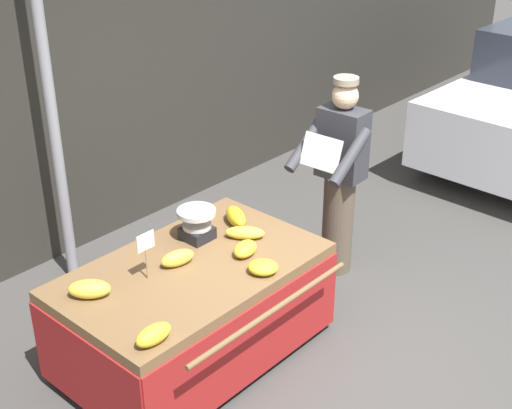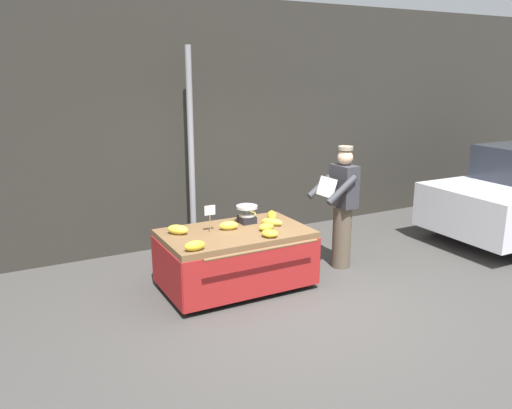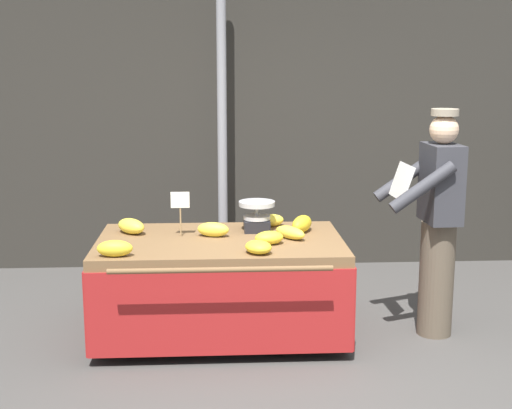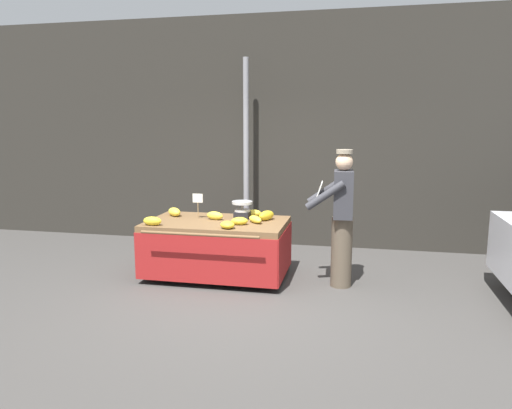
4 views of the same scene
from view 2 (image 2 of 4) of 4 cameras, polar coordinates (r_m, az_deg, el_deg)
The scene contains 15 objects.
ground_plane at distance 6.26m, azimuth 6.19°, elevation -10.91°, with size 60.00×60.00×0.00m, color #423F3D.
back_wall at distance 8.24m, azimuth -4.96°, elevation 9.00°, with size 16.00×0.24×3.78m, color #2D2B26.
street_pole at distance 7.63m, azimuth -7.23°, elevation 5.73°, with size 0.09×0.09×3.05m, color gray.
banana_cart at distance 6.46m, azimuth -2.31°, elevation -4.63°, with size 1.84×1.31×0.76m.
weighing_scale at distance 6.70m, azimuth -1.02°, elevation -1.09°, with size 0.28×0.28×0.23m.
price_sign at distance 6.30m, azimuth -5.16°, elevation -0.93°, with size 0.14×0.01×0.34m.
banana_bunch_0 at distance 6.40m, azimuth 1.18°, elevation -2.49°, with size 0.14×0.21×0.10m, color yellow.
banana_bunch_1 at distance 6.43m, azimuth -3.05°, elevation -2.35°, with size 0.11×0.24×0.11m, color yellow.
banana_bunch_2 at distance 5.73m, azimuth -6.83°, elevation -4.58°, with size 0.12×0.24×0.11m, color yellow.
banana_bunch_3 at distance 6.82m, azimuth 1.78°, elevation -1.27°, with size 0.12×0.28×0.13m, color gold.
banana_bunch_4 at distance 6.61m, azimuth 1.79°, elevation -1.95°, with size 0.11×0.29×0.09m, color yellow.
banana_bunch_5 at distance 6.15m, azimuth 1.55°, elevation -3.23°, with size 0.17×0.20×0.09m, color yellow.
banana_bunch_6 at distance 6.32m, azimuth -8.71°, elevation -2.77°, with size 0.14×0.27×0.12m, color yellow.
banana_bunch_7 at distance 6.90m, azimuth -0.72°, elevation -1.21°, with size 0.13×0.21×0.10m, color yellow.
vendor_person at distance 7.15m, azimuth 9.57°, elevation -0.27°, with size 0.59×0.53×1.71m.
Camera 2 is at (-3.23, -4.64, 2.69)m, focal length 35.92 mm.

